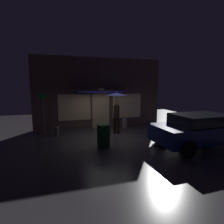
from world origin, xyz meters
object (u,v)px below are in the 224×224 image
sidewalk_bollard (125,123)px  sidewalk_bollard_2 (57,131)px  trash_bin (104,136)px  street_sign_post (43,111)px  parked_car (200,129)px  person_with_umbrella (117,102)px

sidewalk_bollard → sidewalk_bollard_2: 4.21m
sidewalk_bollard → trash_bin: 3.83m
sidewalk_bollard_2 → trash_bin: trash_bin is taller
street_sign_post → trash_bin: 3.92m
street_sign_post → trash_bin: (2.65, -2.77, -0.83)m
sidewalk_bollard → street_sign_post: bearing=-175.2°
parked_car → street_sign_post: bearing=149.0°
street_sign_post → trash_bin: size_ratio=2.34×
sidewalk_bollard_2 → person_with_umbrella: bearing=-6.2°
person_with_umbrella → trash_bin: size_ratio=2.26×
parked_car → person_with_umbrella: bearing=131.8°
person_with_umbrella → sidewalk_bollard_2: person_with_umbrella is taller
person_with_umbrella → trash_bin: 2.68m
parked_car → sidewalk_bollard_2: (-6.14, 3.38, -0.49)m
sidewalk_bollard_2 → trash_bin: 3.12m
street_sign_post → sidewalk_bollard_2: (0.65, -0.38, -1.09)m
person_with_umbrella → sidewalk_bollard: (0.91, 1.14, -1.45)m
street_sign_post → sidewalk_bollard: size_ratio=3.96×
trash_bin → parked_car: bearing=-13.5°
sidewalk_bollard → parked_car: bearing=-64.4°
person_with_umbrella → street_sign_post: (-3.88, 0.73, -0.41)m
parked_car → trash_bin: size_ratio=4.20×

